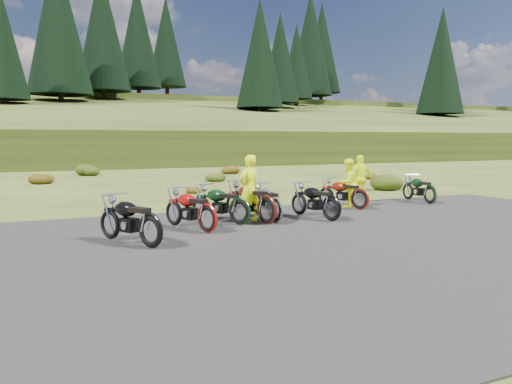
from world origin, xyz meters
name	(u,v)px	position (x,y,z in m)	size (l,w,h in m)	color
ground	(309,228)	(0.00, 0.00, 0.00)	(300.00, 300.00, 0.00)	#394617
gravel_pad	(354,242)	(0.00, -2.00, 0.00)	(20.00, 12.00, 0.04)	black
hill_slope	(94,159)	(0.00, 50.00, 0.00)	(300.00, 46.00, 3.00)	#2F3B13
hill_plateau	(64,149)	(0.00, 110.00, 0.00)	(300.00, 90.00, 9.17)	#2F3B13
conifer_21	(2,43)	(-9.00, 50.00, 12.56)	(5.28, 5.28, 14.00)	black
conifer_22	(58,20)	(-3.00, 56.00, 16.77)	(7.92, 7.92, 20.00)	black
conifer_23	(102,29)	(3.00, 62.00, 17.47)	(7.48, 7.48, 19.00)	black
conifer_24	(137,35)	(9.00, 68.00, 18.16)	(7.04, 7.04, 18.00)	black
conifer_25	(166,42)	(15.00, 74.00, 18.66)	(6.60, 6.60, 17.00)	black
conifer_26	(260,53)	(21.00, 49.00, 13.37)	(6.16, 6.16, 16.00)	black
conifer_27	(280,58)	(27.00, 55.00, 14.06)	(5.72, 5.72, 15.00)	black
conifer_28	(297,61)	(33.00, 61.00, 14.76)	(5.28, 5.28, 14.00)	black
conifer_29	(310,44)	(39.00, 67.00, 18.97)	(7.92, 7.92, 20.00)	black
conifer_30	(322,48)	(45.00, 73.00, 19.66)	(7.48, 7.48, 19.00)	black
conifer_31	(442,61)	(51.00, 48.00, 14.18)	(7.04, 7.04, 18.00)	black
conifer_32	(442,64)	(57.00, 54.00, 14.87)	(6.60, 6.60, 17.00)	black
conifer_33	(443,66)	(63.00, 60.00, 15.56)	(6.16, 6.16, 16.00)	black
conifer_34	(443,69)	(69.00, 66.00, 16.26)	(5.72, 5.72, 15.00)	black
conifer_35	(444,71)	(75.00, 72.00, 16.95)	(5.28, 5.28, 14.00)	black
conifer_36	(444,61)	(81.00, 78.00, 20.16)	(7.92, 7.92, 20.00)	black
shrub_2	(41,177)	(-6.20, 16.60, 0.38)	(1.30, 1.30, 0.77)	#59310B
shrub_3	(89,168)	(-3.30, 21.90, 0.46)	(1.56, 1.56, 0.92)	#25380E
shrub_4	(192,188)	(-0.40, 9.20, 0.23)	(0.77, 0.77, 0.45)	#59310B
shrub_5	(215,176)	(2.50, 14.50, 0.31)	(1.03, 1.03, 0.61)	#25380E
shrub_6	(229,168)	(5.40, 19.80, 0.38)	(1.30, 1.30, 0.77)	#59310B
shrub_7	(388,180)	(8.30, 7.10, 0.46)	(1.56, 1.56, 0.92)	#25380E
shrub_8	(369,175)	(11.20, 12.40, 0.23)	(0.77, 0.77, 0.45)	#59310B
motorcycle_0	(151,249)	(-4.36, -0.90, 0.00)	(2.11, 0.70, 1.11)	black
motorcycle_1	(208,234)	(-2.73, 0.25, 0.00)	(2.05, 0.68, 1.07)	#990B0B
motorcycle_2	(240,226)	(-1.57, 0.99, 0.00)	(2.05, 0.68, 1.07)	black
motorcycle_3	(277,223)	(-0.45, 1.01, 0.00)	(1.97, 0.66, 1.03)	#B5B4BA
motorcycle_4	(267,225)	(-0.86, 0.79, 0.00)	(2.20, 0.73, 1.15)	#4A110C
motorcycle_5	(331,222)	(1.00, 0.49, 0.00)	(2.02, 0.67, 1.06)	black
motorcycle_6	(359,210)	(3.09, 2.07, 0.00)	(1.95, 0.65, 1.02)	maroon
motorcycle_7	(430,205)	(6.19, 2.20, 0.00)	(1.91, 0.64, 1.00)	black
person_middle	(249,189)	(-1.13, 1.37, 0.93)	(0.68, 0.44, 1.86)	#E2F90D
person_right_a	(348,184)	(3.04, 2.69, 0.82)	(0.79, 0.62, 1.63)	#E2F90D
person_right_b	(360,179)	(4.27, 3.68, 0.86)	(1.01, 0.42, 1.72)	#E2F90D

